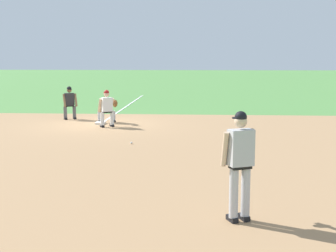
{
  "coord_description": "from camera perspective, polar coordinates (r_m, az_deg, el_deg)",
  "views": [
    {
      "loc": [
        -18.72,
        -4.04,
        2.73
      ],
      "look_at": [
        -7.81,
        -3.3,
        1.11
      ],
      "focal_mm": 50.0,
      "sensor_mm": 36.0,
      "label": 1
    }
  ],
  "objects": [
    {
      "name": "ground_plane",
      "position": [
        19.34,
        -8.25,
        0.22
      ],
      "size": [
        160.0,
        160.0,
        0.0
      ],
      "primitive_type": "plane",
      "color": "#518942"
    },
    {
      "name": "infield_dirt_patch",
      "position": [
        13.53,
        -3.37,
        -3.21
      ],
      "size": [
        18.0,
        18.0,
        0.01
      ],
      "primitive_type": "cube",
      "color": "#A87F56",
      "rests_on": "ground"
    },
    {
      "name": "foul_line_stripe",
      "position": [
        26.38,
        -4.99,
        2.47
      ],
      "size": [
        14.42,
        0.1,
        0.0
      ],
      "primitive_type": "cube",
      "color": "white",
      "rests_on": "ground"
    },
    {
      "name": "first_base_bag",
      "position": [
        19.33,
        -8.25,
        0.36
      ],
      "size": [
        0.38,
        0.38,
        0.09
      ],
      "primitive_type": "cube",
      "color": "white",
      "rests_on": "ground"
    },
    {
      "name": "baseball",
      "position": [
        14.82,
        -4.49,
        -2.07
      ],
      "size": [
        0.07,
        0.07,
        0.07
      ],
      "primitive_type": "sphere",
      "color": "white",
      "rests_on": "ground"
    },
    {
      "name": "pitcher",
      "position": [
        7.82,
        8.78,
        -4.01
      ],
      "size": [
        0.82,
        0.6,
        1.86
      ],
      "color": "black",
      "rests_on": "ground"
    },
    {
      "name": "first_baseman",
      "position": [
        19.67,
        -7.43,
        2.52
      ],
      "size": [
        0.85,
        0.96,
        1.34
      ],
      "color": "black",
      "rests_on": "ground"
    },
    {
      "name": "baserunner",
      "position": [
        18.41,
        -7.46,
        2.31
      ],
      "size": [
        0.62,
        0.68,
        1.46
      ],
      "color": "black",
      "rests_on": "ground"
    },
    {
      "name": "umpire",
      "position": [
        20.98,
        -11.91,
        2.95
      ],
      "size": [
        0.61,
        0.67,
        1.46
      ],
      "color": "black",
      "rests_on": "ground"
    }
  ]
}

